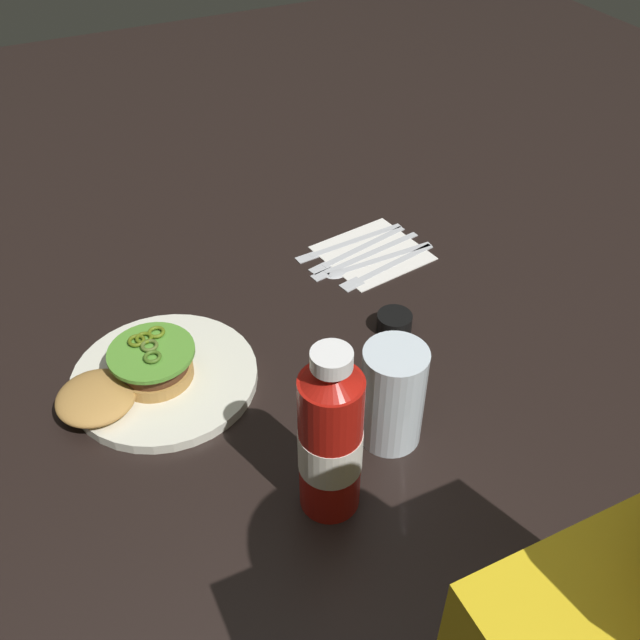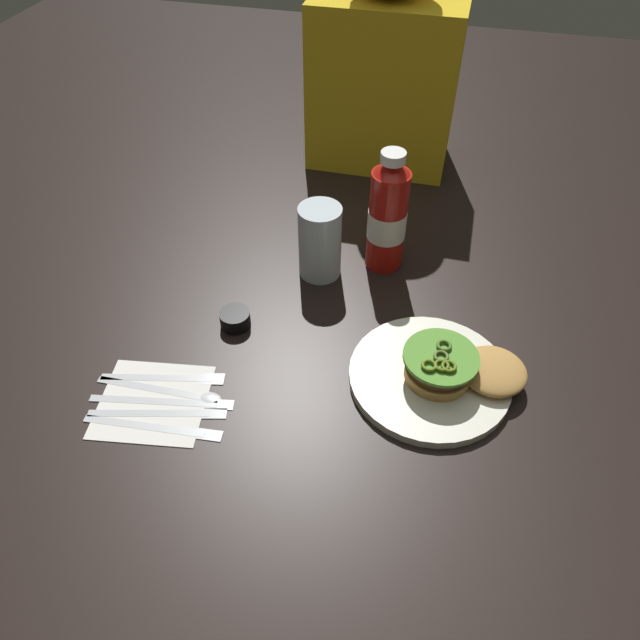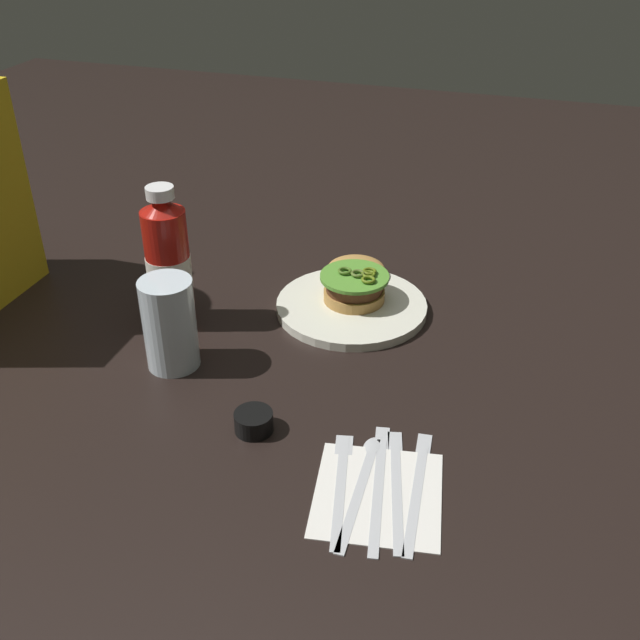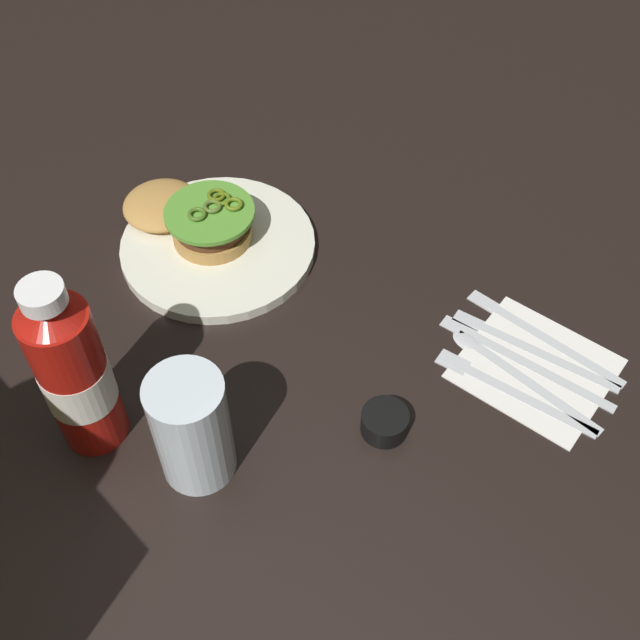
{
  "view_description": "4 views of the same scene",
  "coord_description": "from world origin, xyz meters",
  "px_view_note": "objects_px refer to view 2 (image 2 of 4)",
  "views": [
    {
      "loc": [
        0.22,
        0.6,
        0.68
      ],
      "look_at": [
        -0.09,
        -0.05,
        0.06
      ],
      "focal_mm": 39.85,
      "sensor_mm": 36.0,
      "label": 1
    },
    {
      "loc": [
        0.09,
        -0.67,
        0.7
      ],
      "look_at": [
        -0.06,
        -0.09,
        0.09
      ],
      "focal_mm": 32.53,
      "sensor_mm": 36.0,
      "label": 2
    },
    {
      "loc": [
        -0.9,
        -0.35,
        0.64
      ],
      "look_at": [
        -0.05,
        -0.09,
        0.08
      ],
      "focal_mm": 41.97,
      "sensor_mm": 36.0,
      "label": 3
    },
    {
      "loc": [
        -0.49,
        0.31,
        0.74
      ],
      "look_at": [
        -0.08,
        -0.08,
        0.05
      ],
      "focal_mm": 44.8,
      "sensor_mm": 36.0,
      "label": 4
    }
  ],
  "objects_px": {
    "dinner_plate": "(429,377)",
    "steak_knife": "(166,412)",
    "ketchup_bottle": "(386,217)",
    "fork_utensil": "(173,377)",
    "burger_sandwich": "(459,368)",
    "diner_person": "(386,59)",
    "napkin": "(153,401)",
    "table_knife": "(161,427)",
    "butter_knife": "(171,401)",
    "condiment_cup": "(235,319)",
    "spoon_utensil": "(176,391)",
    "water_glass": "(320,242)"
  },
  "relations": [
    {
      "from": "ketchup_bottle",
      "to": "napkin",
      "type": "distance_m",
      "value": 0.5
    },
    {
      "from": "napkin",
      "to": "spoon_utensil",
      "type": "distance_m",
      "value": 0.04
    },
    {
      "from": "napkin",
      "to": "steak_knife",
      "type": "height_order",
      "value": "steak_knife"
    },
    {
      "from": "steak_knife",
      "to": "fork_utensil",
      "type": "xyz_separation_m",
      "value": [
        -0.02,
        0.06,
        0.0
      ]
    },
    {
      "from": "table_knife",
      "to": "butter_knife",
      "type": "bearing_deg",
      "value": 97.62
    },
    {
      "from": "ketchup_bottle",
      "to": "condiment_cup",
      "type": "relative_size",
      "value": 4.49
    },
    {
      "from": "steak_knife",
      "to": "condiment_cup",
      "type": "bearing_deg",
      "value": 79.52
    },
    {
      "from": "water_glass",
      "to": "napkin",
      "type": "xyz_separation_m",
      "value": [
        -0.17,
        -0.35,
        -0.07
      ]
    },
    {
      "from": "water_glass",
      "to": "table_knife",
      "type": "bearing_deg",
      "value": -109.28
    },
    {
      "from": "water_glass",
      "to": "ketchup_bottle",
      "type": "bearing_deg",
      "value": 26.67
    },
    {
      "from": "dinner_plate",
      "to": "ketchup_bottle",
      "type": "relative_size",
      "value": 1.08
    },
    {
      "from": "ketchup_bottle",
      "to": "steak_knife",
      "type": "distance_m",
      "value": 0.5
    },
    {
      "from": "napkin",
      "to": "diner_person",
      "type": "relative_size",
      "value": 0.31
    },
    {
      "from": "dinner_plate",
      "to": "steak_knife",
      "type": "relative_size",
      "value": 1.23
    },
    {
      "from": "water_glass",
      "to": "spoon_utensil",
      "type": "xyz_separation_m",
      "value": [
        -0.14,
        -0.33,
        -0.06
      ]
    },
    {
      "from": "spoon_utensil",
      "to": "fork_utensil",
      "type": "relative_size",
      "value": 1.04
    },
    {
      "from": "burger_sandwich",
      "to": "diner_person",
      "type": "relative_size",
      "value": 0.36
    },
    {
      "from": "dinner_plate",
      "to": "fork_utensil",
      "type": "height_order",
      "value": "dinner_plate"
    },
    {
      "from": "steak_knife",
      "to": "spoon_utensil",
      "type": "bearing_deg",
      "value": 92.71
    },
    {
      "from": "dinner_plate",
      "to": "condiment_cup",
      "type": "height_order",
      "value": "condiment_cup"
    },
    {
      "from": "steak_knife",
      "to": "spoon_utensil",
      "type": "height_order",
      "value": "same"
    },
    {
      "from": "ketchup_bottle",
      "to": "water_glass",
      "type": "distance_m",
      "value": 0.12
    },
    {
      "from": "condiment_cup",
      "to": "steak_knife",
      "type": "height_order",
      "value": "condiment_cup"
    },
    {
      "from": "ketchup_bottle",
      "to": "fork_utensil",
      "type": "relative_size",
      "value": 1.2
    },
    {
      "from": "dinner_plate",
      "to": "steak_knife",
      "type": "bearing_deg",
      "value": -156.85
    },
    {
      "from": "ketchup_bottle",
      "to": "fork_utensil",
      "type": "bearing_deg",
      "value": -126.72
    },
    {
      "from": "table_knife",
      "to": "steak_knife",
      "type": "distance_m",
      "value": 0.03
    },
    {
      "from": "burger_sandwich",
      "to": "napkin",
      "type": "height_order",
      "value": "burger_sandwich"
    },
    {
      "from": "table_knife",
      "to": "spoon_utensil",
      "type": "relative_size",
      "value": 1.04
    },
    {
      "from": "dinner_plate",
      "to": "fork_utensil",
      "type": "bearing_deg",
      "value": -166.42
    },
    {
      "from": "table_knife",
      "to": "butter_knife",
      "type": "xyz_separation_m",
      "value": [
        -0.01,
        0.05,
        0.0
      ]
    },
    {
      "from": "condiment_cup",
      "to": "table_knife",
      "type": "bearing_deg",
      "value": -98.24
    },
    {
      "from": "condiment_cup",
      "to": "napkin",
      "type": "relative_size",
      "value": 0.32
    },
    {
      "from": "condiment_cup",
      "to": "table_knife",
      "type": "relative_size",
      "value": 0.25
    },
    {
      "from": "table_knife",
      "to": "ketchup_bottle",
      "type": "bearing_deg",
      "value": 61.27
    },
    {
      "from": "burger_sandwich",
      "to": "ketchup_bottle",
      "type": "height_order",
      "value": "ketchup_bottle"
    },
    {
      "from": "burger_sandwich",
      "to": "fork_utensil",
      "type": "xyz_separation_m",
      "value": [
        -0.42,
        -0.1,
        -0.03
      ]
    },
    {
      "from": "table_knife",
      "to": "diner_person",
      "type": "bearing_deg",
      "value": 78.27
    },
    {
      "from": "burger_sandwich",
      "to": "condiment_cup",
      "type": "xyz_separation_m",
      "value": [
        -0.37,
        0.04,
        -0.02
      ]
    },
    {
      "from": "burger_sandwich",
      "to": "fork_utensil",
      "type": "distance_m",
      "value": 0.43
    },
    {
      "from": "napkin",
      "to": "fork_utensil",
      "type": "xyz_separation_m",
      "value": [
        0.01,
        0.05,
        0.0
      ]
    },
    {
      "from": "diner_person",
      "to": "burger_sandwich",
      "type": "bearing_deg",
      "value": -69.94
    },
    {
      "from": "dinner_plate",
      "to": "condiment_cup",
      "type": "bearing_deg",
      "value": 172.87
    },
    {
      "from": "ketchup_bottle",
      "to": "fork_utensil",
      "type": "height_order",
      "value": "ketchup_bottle"
    },
    {
      "from": "table_knife",
      "to": "burger_sandwich",
      "type": "bearing_deg",
      "value": 25.03
    },
    {
      "from": "steak_knife",
      "to": "diner_person",
      "type": "xyz_separation_m",
      "value": [
        0.17,
        0.79,
        0.22
      ]
    },
    {
      "from": "butter_knife",
      "to": "spoon_utensil",
      "type": "height_order",
      "value": "same"
    },
    {
      "from": "butter_knife",
      "to": "condiment_cup",
      "type": "bearing_deg",
      "value": 77.7
    },
    {
      "from": "steak_knife",
      "to": "fork_utensil",
      "type": "height_order",
      "value": "same"
    },
    {
      "from": "napkin",
      "to": "butter_knife",
      "type": "bearing_deg",
      "value": 10.39
    }
  ]
}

